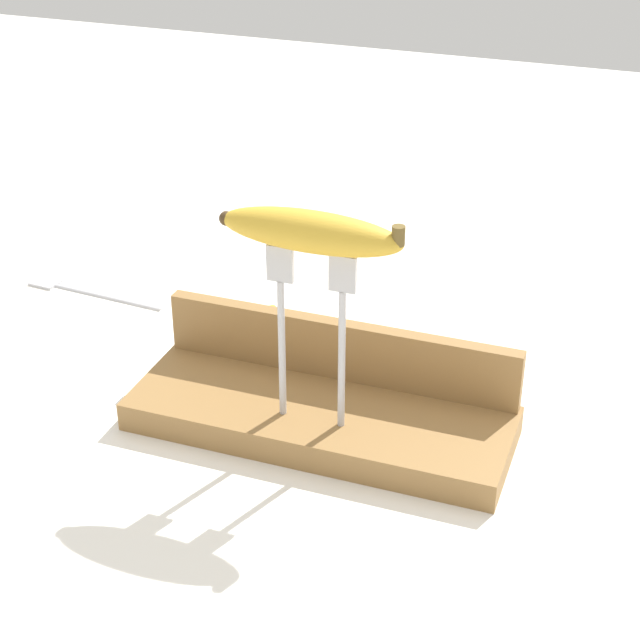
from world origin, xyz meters
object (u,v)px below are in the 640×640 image
object	(u,v)px
fork_fallen_near	(78,289)
banana_chunk_near	(258,324)
fork_stand_center	(311,322)
banana_raised_center	(311,231)

from	to	relation	value
fork_fallen_near	banana_chunk_near	xyz separation A→B (m)	(0.26, -0.03, 0.01)
fork_fallen_near	fork_stand_center	bearing A→B (deg)	-27.64
banana_raised_center	fork_fallen_near	world-z (taller)	banana_raised_center
banana_raised_center	fork_fallen_near	bearing A→B (deg)	152.36
banana_chunk_near	fork_fallen_near	bearing A→B (deg)	174.25
fork_stand_center	fork_fallen_near	world-z (taller)	fork_stand_center
fork_stand_center	banana_raised_center	world-z (taller)	banana_raised_center
banana_chunk_near	fork_stand_center	bearing A→B (deg)	-53.28
fork_stand_center	banana_chunk_near	size ratio (longest dim) A/B	3.20
fork_stand_center	banana_chunk_near	xyz separation A→B (m)	(-0.14, 0.18, -0.12)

